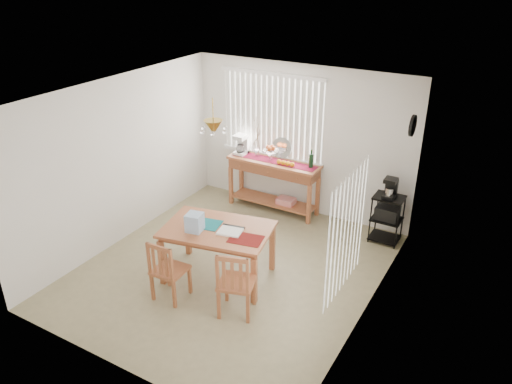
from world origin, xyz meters
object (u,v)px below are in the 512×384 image
Objects in this scene: cart_items at (391,188)px; sideboard at (274,173)px; wire_cart at (387,215)px; chair_left at (168,271)px; dining_table at (218,234)px; chair_right at (236,283)px.

sideboard is at bearing 177.91° from cart_items.
chair_left reaches higher than wire_cart.
cart_items is 0.36× the size of chair_left.
dining_table is at bearing -82.28° from sideboard.
cart_items reaches higher than dining_table.
wire_cart is at bearing 54.72° from chair_left.
chair_left is 0.95m from chair_right.
dining_table is (-1.76, -2.14, 0.22)m from wire_cart.
chair_right is at bearing -71.16° from sideboard.
chair_right is at bearing 10.34° from chair_left.
cart_items is 2.79m from dining_table.
cart_items is at bearing 67.91° from chair_right.
wire_cart is at bearing 50.51° from dining_table.
dining_table is (-1.76, -2.15, -0.24)m from cart_items.
wire_cart is 2.94m from chair_right.
wire_cart is 0.46m from cart_items.
chair_left is at bearing -125.28° from wire_cart.
sideboard is at bearing 177.68° from wire_cart.
cart_items is (2.07, -0.08, 0.23)m from sideboard.
sideboard reaches higher than wire_cart.
sideboard reaches higher than chair_left.
cart_items is 3.59m from chair_left.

